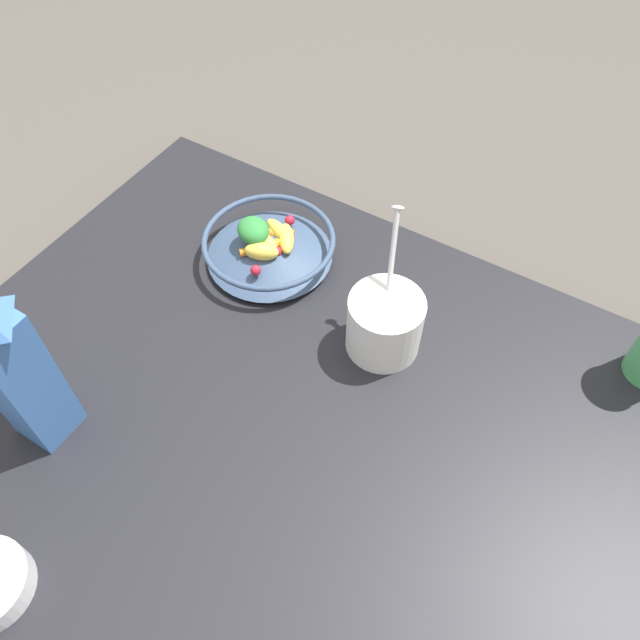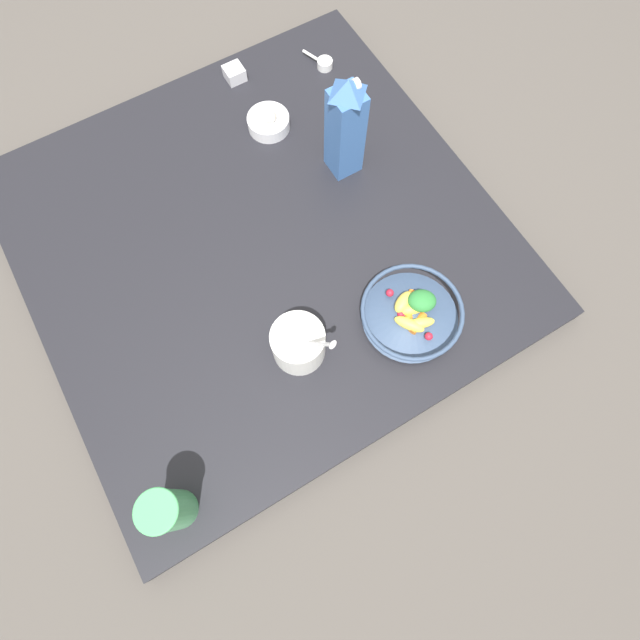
{
  "view_description": "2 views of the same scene",
  "coord_description": "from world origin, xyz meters",
  "px_view_note": "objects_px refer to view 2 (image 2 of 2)",
  "views": [
    {
      "loc": [
        0.24,
        0.27,
        0.85
      ],
      "look_at": [
        -0.23,
        -0.01,
        0.13
      ],
      "focal_mm": 35.0,
      "sensor_mm": 36.0,
      "label": 1
    },
    {
      "loc": [
        -0.59,
        0.18,
        1.11
      ],
      "look_at": [
        -0.29,
        0.0,
        0.14
      ],
      "focal_mm": 28.0,
      "sensor_mm": 36.0,
      "label": 2
    }
  ],
  "objects_px": {
    "fruit_bowl": "(412,313)",
    "garlic_bowl": "(269,122)",
    "milk_carton": "(345,127)",
    "drinking_cup": "(168,510)",
    "yogurt_tub": "(298,343)",
    "spice_jar": "(235,74)"
  },
  "relations": [
    {
      "from": "milk_carton",
      "to": "drinking_cup",
      "type": "distance_m",
      "value": 0.89
    },
    {
      "from": "spice_jar",
      "to": "garlic_bowl",
      "type": "xyz_separation_m",
      "value": [
        -0.19,
        -0.0,
        0.01
      ]
    },
    {
      "from": "fruit_bowl",
      "to": "garlic_bowl",
      "type": "distance_m",
      "value": 0.63
    },
    {
      "from": "garlic_bowl",
      "to": "drinking_cup",
      "type": "bearing_deg",
      "value": 140.57
    },
    {
      "from": "yogurt_tub",
      "to": "garlic_bowl",
      "type": "xyz_separation_m",
      "value": [
        0.57,
        -0.24,
        -0.04
      ]
    },
    {
      "from": "spice_jar",
      "to": "yogurt_tub",
      "type": "bearing_deg",
      "value": 162.95
    },
    {
      "from": "garlic_bowl",
      "to": "fruit_bowl",
      "type": "bearing_deg",
      "value": -178.35
    },
    {
      "from": "milk_carton",
      "to": "spice_jar",
      "type": "distance_m",
      "value": 0.43
    },
    {
      "from": "fruit_bowl",
      "to": "drinking_cup",
      "type": "xyz_separation_m",
      "value": [
        -0.11,
        0.62,
        0.05
      ]
    },
    {
      "from": "milk_carton",
      "to": "garlic_bowl",
      "type": "distance_m",
      "value": 0.26
    },
    {
      "from": "yogurt_tub",
      "to": "drinking_cup",
      "type": "relative_size",
      "value": 1.35
    },
    {
      "from": "fruit_bowl",
      "to": "drinking_cup",
      "type": "relative_size",
      "value": 1.44
    },
    {
      "from": "spice_jar",
      "to": "drinking_cup",
      "type": "bearing_deg",
      "value": 146.94
    },
    {
      "from": "fruit_bowl",
      "to": "yogurt_tub",
      "type": "distance_m",
      "value": 0.26
    },
    {
      "from": "fruit_bowl",
      "to": "yogurt_tub",
      "type": "relative_size",
      "value": 1.06
    },
    {
      "from": "yogurt_tub",
      "to": "garlic_bowl",
      "type": "bearing_deg",
      "value": -22.39
    },
    {
      "from": "fruit_bowl",
      "to": "spice_jar",
      "type": "relative_size",
      "value": 4.55
    },
    {
      "from": "yogurt_tub",
      "to": "drinking_cup",
      "type": "bearing_deg",
      "value": 114.01
    },
    {
      "from": "milk_carton",
      "to": "drinking_cup",
      "type": "relative_size",
      "value": 1.74
    },
    {
      "from": "yogurt_tub",
      "to": "fruit_bowl",
      "type": "bearing_deg",
      "value": -103.29
    },
    {
      "from": "fruit_bowl",
      "to": "garlic_bowl",
      "type": "relative_size",
      "value": 2.09
    },
    {
      "from": "drinking_cup",
      "to": "garlic_bowl",
      "type": "bearing_deg",
      "value": -39.43
    }
  ]
}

